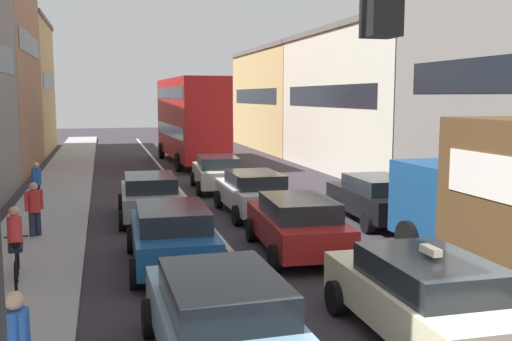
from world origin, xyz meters
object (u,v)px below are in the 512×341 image
Objects in this scene: wagon_left_lane_second at (172,234)px; bus_mid_queue_primary at (190,117)px; hatchback_centre_lane_third at (254,192)px; cyclist_on_sidewalk at (16,247)px; coupe_centre_lane_fourth at (217,172)px; sedan_centre_lane_second at (297,223)px; sedan_left_lane_front at (221,318)px; sedan_left_lane_third at (150,196)px; pedestrian_far_sidewalk at (37,181)px; pedestrian_near_kerb at (34,208)px; traffic_light_pole at (157,124)px; taxi_centre_lane_front at (424,296)px; sedan_right_lane_behind_truck at (376,198)px.

wagon_left_lane_second is 0.41× the size of bus_mid_queue_primary.
wagon_left_lane_second is 1.01× the size of hatchback_centre_lane_third.
cyclist_on_sidewalk is at bearing 100.81° from wagon_left_lane_second.
cyclist_on_sidewalk is at bearing 153.72° from coupe_centre_lane_fourth.
sedan_left_lane_front is at bearing 154.80° from sedan_centre_lane_second.
sedan_centre_lane_second is 1.01× the size of sedan_left_lane_third.
sedan_left_lane_front is 5.98m from cyclist_on_sidewalk.
pedestrian_far_sidewalk is (-7.30, 3.46, 0.15)m from hatchback_centre_lane_third.
sedan_centre_lane_second is 1.01× the size of wagon_left_lane_second.
traffic_light_pole is at bearing 158.07° from pedestrian_near_kerb.
traffic_light_pole is 1.27× the size of wagon_left_lane_second.
bus_mid_queue_primary is at bearing -54.54° from pedestrian_near_kerb.
taxi_centre_lane_front is 9.33m from sedan_right_lane_behind_truck.
traffic_light_pole is 12.92m from pedestrian_near_kerb.
bus_mid_queue_primary reaches higher than coupe_centre_lane_fourth.
traffic_light_pole reaches higher than sedan_left_lane_third.
taxi_centre_lane_front is at bearing -145.61° from wagon_left_lane_second.
bus_mid_queue_primary is 6.37× the size of pedestrian_near_kerb.
traffic_light_pole is 1.28× the size of hatchback_centre_lane_third.
sedan_left_lane_third is at bearing 164.76° from bus_mid_queue_primary.
sedan_centre_lane_second and coupe_centre_lane_fourth have the same top height.
taxi_centre_lane_front is (4.58, 3.51, -3.02)m from traffic_light_pole.
bus_mid_queue_primary reaches higher than sedan_right_lane_behind_truck.
sedan_left_lane_front is 0.41× the size of bus_mid_queue_primary.
sedan_left_lane_third is at bearing -0.11° from sedan_left_lane_front.
sedan_right_lane_behind_truck is at bearing -47.85° from sedan_centre_lane_second.
coupe_centre_lane_fourth is (-0.03, 10.47, 0.00)m from sedan_centre_lane_second.
traffic_light_pole is 1.27× the size of sedan_left_lane_third.
wagon_left_lane_second is at bearing 147.38° from hatchback_centre_lane_third.
cyclist_on_sidewalk is 4.07m from pedestrian_near_kerb.
wagon_left_lane_second is at bearing -168.27° from pedestrian_near_kerb.
pedestrian_near_kerb is (-3.36, -2.05, 0.15)m from sedan_left_lane_third.
taxi_centre_lane_front is 1.00× the size of sedan_left_lane_third.
pedestrian_far_sidewalk reaches higher than hatchback_centre_lane_third.
sedan_right_lane_behind_truck is at bearing -123.69° from pedestrian_near_kerb.
traffic_light_pole is at bearing 128.25° from taxi_centre_lane_front.
taxi_centre_lane_front reaches higher than coupe_centre_lane_fourth.
taxi_centre_lane_front is 11.24m from pedestrian_near_kerb.
pedestrian_near_kerb reaches higher than sedan_left_lane_front.
sedan_centre_lane_second is 4.74m from sedan_right_lane_behind_truck.
wagon_left_lane_second is at bearing 33.76° from taxi_centre_lane_front.
sedan_left_lane_front is at bearing 172.93° from coupe_centre_lane_fourth.
sedan_left_lane_front is 10.99m from sedan_left_lane_third.
pedestrian_far_sidewalk is at bearing -2.59° from cyclist_on_sidewalk.
wagon_left_lane_second is at bearing 117.18° from sedan_right_lane_behind_truck.
sedan_left_lane_third is 7.36m from sedan_right_lane_behind_truck.
bus_mid_queue_primary is (3.55, 20.78, 2.03)m from wagon_left_lane_second.
sedan_left_lane_front and hatchback_centre_lane_third have the same top height.
hatchback_centre_lane_third is at bearing -107.35° from pedestrian_near_kerb.
sedan_left_lane_front is at bearing -150.37° from cyclist_on_sidewalk.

